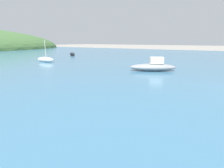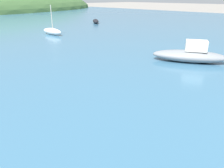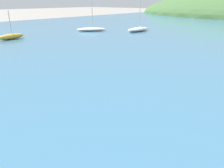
% 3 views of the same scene
% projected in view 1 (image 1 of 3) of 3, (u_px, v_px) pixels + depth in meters
% --- Properties ---
extents(boat_mid_harbor, '(0.88, 2.47, 2.50)m').
position_uv_depth(boat_mid_harbor, '(45.00, 59.00, 20.17)').
color(boat_mid_harbor, silver).
rests_on(boat_mid_harbor, water).
extents(boat_red_dinghy, '(2.22, 2.72, 0.47)m').
position_uv_depth(boat_red_dinghy, '(72.00, 54.00, 29.50)').
color(boat_red_dinghy, black).
rests_on(boat_red_dinghy, water).
extents(boat_blue_hull, '(2.90, 3.80, 1.11)m').
position_uv_depth(boat_blue_hull, '(153.00, 66.00, 14.17)').
color(boat_blue_hull, gray).
rests_on(boat_blue_hull, water).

